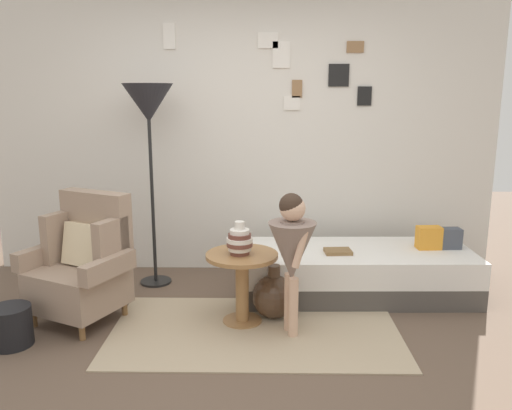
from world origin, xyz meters
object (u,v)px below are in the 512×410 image
(person_child, at_px, (292,247))
(floor_lamp, at_px, (148,110))
(side_table, at_px, (242,274))
(book_on_daybed, at_px, (338,251))
(magazine_basket, at_px, (11,326))
(daybed, at_px, (359,272))
(vase_striped, at_px, (240,241))
(demijohn_near, at_px, (274,296))
(armchair, at_px, (84,264))

(person_child, bearing_deg, floor_lamp, 139.67)
(floor_lamp, height_order, person_child, floor_lamp)
(side_table, bearing_deg, book_on_daybed, 31.66)
(magazine_basket, bearing_deg, daybed, 20.89)
(magazine_basket, bearing_deg, vase_striped, 13.53)
(daybed, relative_size, person_child, 1.84)
(daybed, relative_size, floor_lamp, 1.07)
(book_on_daybed, relative_size, demijohn_near, 0.52)
(demijohn_near, bearing_deg, book_on_daybed, 35.65)
(armchair, height_order, floor_lamp, floor_lamp)
(person_child, distance_m, demijohn_near, 0.57)
(daybed, distance_m, side_table, 1.16)
(daybed, xyz_separation_m, magazine_basket, (-2.55, -0.97, -0.06))
(side_table, bearing_deg, armchair, 177.03)
(side_table, distance_m, magazine_basket, 1.64)
(vase_striped, xyz_separation_m, book_on_daybed, (0.80, 0.50, -0.23))
(book_on_daybed, bearing_deg, person_child, -122.26)
(demijohn_near, bearing_deg, person_child, -67.16)
(magazine_basket, bearing_deg, person_child, 6.06)
(armchair, relative_size, demijohn_near, 2.30)
(armchair, height_order, book_on_daybed, armchair)
(vase_striped, height_order, floor_lamp, floor_lamp)
(daybed, bearing_deg, demijohn_near, -146.48)
(daybed, bearing_deg, magazine_basket, -159.11)
(side_table, height_order, vase_striped, vase_striped)
(armchair, distance_m, person_child, 1.60)
(floor_lamp, xyz_separation_m, demijohn_near, (1.07, -0.73, -1.39))
(daybed, height_order, floor_lamp, floor_lamp)
(daybed, distance_m, magazine_basket, 2.73)
(magazine_basket, bearing_deg, floor_lamp, 58.57)
(floor_lamp, distance_m, book_on_daybed, 2.01)
(side_table, height_order, book_on_daybed, side_table)
(daybed, bearing_deg, armchair, -166.59)
(person_child, distance_m, magazine_basket, 2.01)
(vase_striped, xyz_separation_m, floor_lamp, (-0.82, 0.84, 0.92))
(vase_striped, bearing_deg, person_child, -24.38)
(demijohn_near, xyz_separation_m, magazine_basket, (-1.81, -0.49, -0.03))
(side_table, bearing_deg, vase_striped, -135.75)
(demijohn_near, height_order, magazine_basket, demijohn_near)
(floor_lamp, height_order, demijohn_near, floor_lamp)
(vase_striped, height_order, book_on_daybed, vase_striped)
(daybed, distance_m, floor_lamp, 2.28)
(vase_striped, xyz_separation_m, person_child, (0.37, -0.17, 0.01))
(book_on_daybed, distance_m, magazine_basket, 2.52)
(side_table, relative_size, magazine_basket, 1.95)
(armchair, height_order, person_child, person_child)
(armchair, relative_size, vase_striped, 3.89)
(armchair, distance_m, book_on_daybed, 2.03)
(daybed, xyz_separation_m, book_on_daybed, (-0.20, -0.10, 0.22))
(vase_striped, height_order, magazine_basket, vase_striped)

